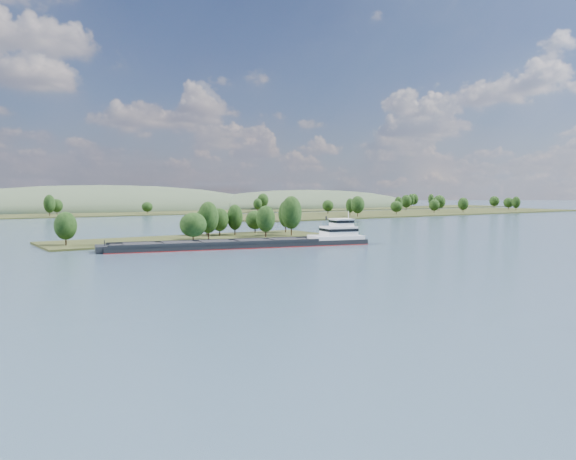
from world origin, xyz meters
TOP-DOWN VIEW (x-y plane):
  - ground at (0.00, 120.00)m, footprint 1800.00×1800.00m
  - tree_island at (6.90, 178.39)m, footprint 100.00×32.83m
  - right_bank at (232.66, 299.69)m, footprint 320.00×90.00m
  - back_shoreline at (8.68, 399.87)m, footprint 900.00×60.00m
  - hill_east at (260.00, 470.00)m, footprint 260.00×140.00m
  - hill_west at (60.00, 500.00)m, footprint 320.00×160.00m
  - cargo_barge at (5.66, 145.92)m, footprint 81.55×28.32m

SIDE VIEW (x-z plane):
  - ground at x=0.00m, z-range 0.00..0.00m
  - hill_east at x=260.00m, z-range -18.00..18.00m
  - hill_west at x=60.00m, z-range -22.00..22.00m
  - back_shoreline at x=8.68m, z-range -6.91..8.34m
  - right_bank at x=232.66m, z-range -6.21..8.34m
  - cargo_barge at x=5.66m, z-range -4.12..6.90m
  - tree_island at x=6.90m, z-range -3.78..11.88m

